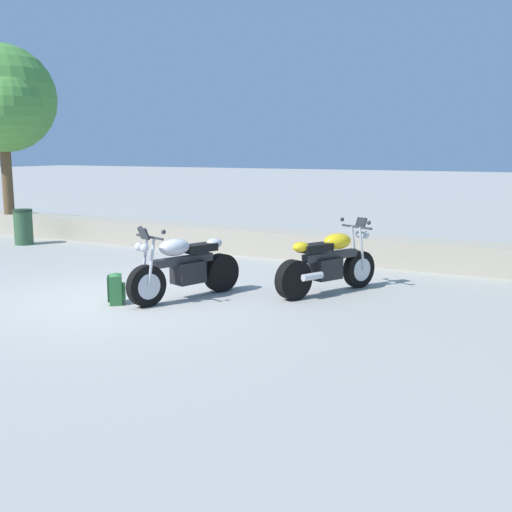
# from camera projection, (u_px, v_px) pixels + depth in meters

# --- Properties ---
(ground_plane) EXTENTS (120.00, 120.00, 0.00)m
(ground_plane) POSITION_uv_depth(u_px,v_px,m) (114.00, 300.00, 9.57)
(ground_plane) COLOR #A3A099
(stone_wall) EXTENTS (36.00, 0.80, 0.55)m
(stone_wall) POSITION_uv_depth(u_px,v_px,m) (256.00, 242.00, 13.73)
(stone_wall) COLOR #A89E89
(stone_wall) RESTS_ON ground
(motorcycle_silver_near_left) EXTENTS (0.95, 2.00, 1.18)m
(motorcycle_silver_near_left) POSITION_uv_depth(u_px,v_px,m) (184.00, 268.00, 9.57)
(motorcycle_silver_near_left) COLOR black
(motorcycle_silver_near_left) RESTS_ON ground
(motorcycle_yellow_centre) EXTENTS (1.11, 1.93, 1.18)m
(motorcycle_yellow_centre) POSITION_uv_depth(u_px,v_px,m) (329.00, 263.00, 9.95)
(motorcycle_yellow_centre) COLOR black
(motorcycle_yellow_centre) RESTS_ON ground
(rider_backpack) EXTENTS (0.35, 0.35, 0.47)m
(rider_backpack) POSITION_uv_depth(u_px,v_px,m) (116.00, 288.00, 9.29)
(rider_backpack) COLOR #2D6B38
(rider_backpack) RESTS_ON ground
(leafy_tree_far_left) EXTENTS (2.97, 2.83, 4.49)m
(leafy_tree_far_left) POSITION_uv_depth(u_px,v_px,m) (3.00, 101.00, 16.23)
(leafy_tree_far_left) COLOR brown
(leafy_tree_far_left) RESTS_ON stone_wall
(trash_bin) EXTENTS (0.46, 0.46, 0.86)m
(trash_bin) POSITION_uv_depth(u_px,v_px,m) (23.00, 227.00, 15.06)
(trash_bin) COLOR #335638
(trash_bin) RESTS_ON ground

